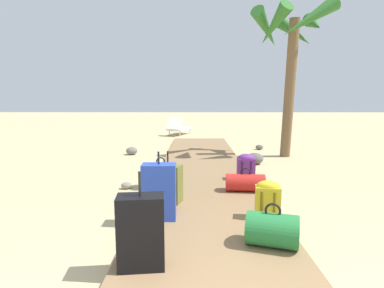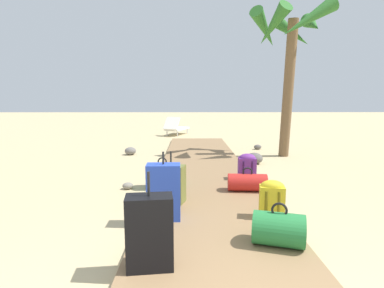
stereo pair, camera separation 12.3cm
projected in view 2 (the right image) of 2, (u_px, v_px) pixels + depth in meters
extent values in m
plane|color=tan|center=(206.00, 187.00, 5.46)|extent=(60.00, 60.00, 0.00)
cube|color=olive|center=(203.00, 171.00, 6.46)|extent=(1.85, 10.16, 0.08)
cube|color=#6B2D84|center=(247.00, 168.00, 5.66)|extent=(0.33, 0.24, 0.40)
ellipsoid|color=#6B2D84|center=(247.00, 158.00, 5.63)|extent=(0.31, 0.23, 0.16)
cylinder|color=#351642|center=(244.00, 170.00, 5.55)|extent=(0.04, 0.04, 0.32)
cylinder|color=#351642|center=(252.00, 170.00, 5.55)|extent=(0.04, 0.04, 0.32)
cylinder|color=#197A7F|center=(162.00, 174.00, 5.37)|extent=(0.57, 0.39, 0.36)
torus|color=black|center=(162.00, 162.00, 5.34)|extent=(0.17, 0.03, 0.16)
cube|color=black|center=(150.00, 232.00, 2.66)|extent=(0.43, 0.27, 0.66)
cylinder|color=black|center=(149.00, 184.00, 2.60)|extent=(0.02, 0.02, 0.21)
cube|color=#2847B7|center=(164.00, 192.00, 3.76)|extent=(0.41, 0.24, 0.70)
cylinder|color=black|center=(163.00, 158.00, 3.69)|extent=(0.02, 0.02, 0.15)
cube|color=gold|center=(272.00, 202.00, 3.82)|extent=(0.33, 0.23, 0.41)
ellipsoid|color=gold|center=(272.00, 186.00, 3.79)|extent=(0.31, 0.22, 0.15)
cylinder|color=#6D5E11|center=(266.00, 204.00, 3.74)|extent=(0.04, 0.04, 0.33)
cylinder|color=#6D5E11|center=(279.00, 205.00, 3.72)|extent=(0.04, 0.04, 0.33)
cylinder|color=#237538|center=(279.00, 229.00, 3.10)|extent=(0.59, 0.48, 0.34)
torus|color=black|center=(279.00, 210.00, 3.07)|extent=(0.16, 0.07, 0.16)
cylinder|color=red|center=(247.00, 182.00, 4.94)|extent=(0.64, 0.33, 0.28)
torus|color=black|center=(248.00, 172.00, 4.92)|extent=(0.17, 0.04, 0.16)
cube|color=olive|center=(171.00, 184.00, 4.40)|extent=(0.44, 0.33, 0.54)
cylinder|color=black|center=(171.00, 158.00, 4.34)|extent=(0.02, 0.02, 0.20)
cylinder|color=brown|center=(288.00, 91.00, 7.98)|extent=(0.26, 0.59, 3.55)
cone|color=#2D6B28|center=(312.00, 24.00, 7.70)|extent=(0.46, 1.14, 0.75)
cone|color=#2D6B28|center=(292.00, 32.00, 8.27)|extent=(1.15, 0.72, 0.97)
cone|color=#2D6B28|center=(265.00, 29.00, 8.14)|extent=(1.11, 1.34, 0.99)
cone|color=#2D6B28|center=(273.00, 26.00, 7.50)|extent=(0.80, 1.19, 1.01)
cone|color=#2D6B28|center=(308.00, 19.00, 7.04)|extent=(1.49, 0.67, 1.07)
cube|color=white|center=(177.00, 129.00, 13.30)|extent=(1.07, 1.52, 0.08)
cube|color=white|center=(172.00, 123.00, 12.71)|extent=(0.73, 0.66, 0.51)
cylinder|color=silver|center=(178.00, 131.00, 13.92)|extent=(0.04, 0.04, 0.22)
cylinder|color=silver|center=(187.00, 131.00, 13.75)|extent=(0.04, 0.04, 0.22)
cylinder|color=silver|center=(167.00, 133.00, 12.89)|extent=(0.04, 0.04, 0.22)
cylinder|color=silver|center=(177.00, 134.00, 12.72)|extent=(0.04, 0.04, 0.22)
ellipsoid|color=gray|center=(128.00, 186.00, 5.32)|extent=(0.21, 0.18, 0.12)
ellipsoid|color=#5B5651|center=(254.00, 158.00, 7.40)|extent=(0.48, 0.50, 0.26)
ellipsoid|color=#5B5651|center=(258.00, 147.00, 9.48)|extent=(0.26, 0.22, 0.15)
ellipsoid|color=slate|center=(130.00, 151.00, 8.56)|extent=(0.39, 0.37, 0.22)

